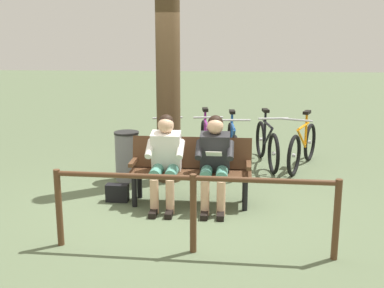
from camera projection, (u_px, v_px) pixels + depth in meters
The scene contains 13 objects.
ground_plane at pixel (174, 208), 6.48m from camera, with size 40.00×40.00×0.00m, color #566647.
bench at pixel (191, 166), 6.58m from camera, with size 1.61×0.52×0.87m.
person_reading at pixel (215, 158), 6.35m from camera, with size 0.50×0.77×1.20m.
person_companion at pixel (165, 157), 6.41m from camera, with size 0.50×0.77×1.20m.
handbag at pixel (117, 193), 6.68m from camera, with size 0.30×0.14×0.24m, color black.
tree_trunk at pixel (168, 53), 7.19m from camera, with size 0.36×0.36×3.85m, color #4C3823.
litter_bin at pixel (127, 156), 7.56m from camera, with size 0.38×0.38×0.76m.
bicycle_orange at pixel (302, 147), 8.22m from camera, with size 0.74×1.57×0.94m.
bicycle_silver at pixel (267, 144), 8.38m from camera, with size 0.48×1.67×0.94m.
bicycle_red at pixel (232, 146), 8.25m from camera, with size 0.48×1.68×0.94m.
bicycle_blue at pixel (206, 143), 8.48m from camera, with size 0.48×1.67×0.94m.
bicycle_green at pixel (164, 144), 8.44m from camera, with size 0.59×1.64×0.94m.
railing_fence at pixel (193, 199), 5.08m from camera, with size 2.95×0.21×0.85m.
Camera 1 is at (-0.65, 6.07, 2.31)m, focal length 46.35 mm.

